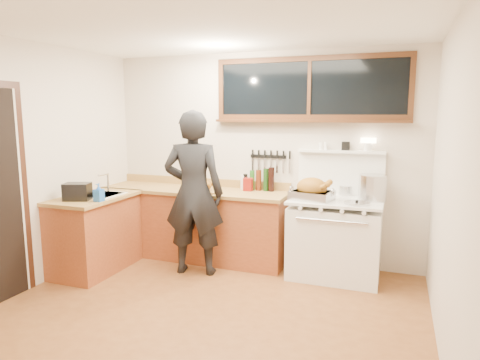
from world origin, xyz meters
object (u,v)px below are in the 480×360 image
at_px(cutting_board, 202,187).
at_px(man, 194,193).
at_px(vintage_stove, 335,236).
at_px(roast_turkey, 312,191).

bearing_deg(cutting_board, man, -80.54).
bearing_deg(vintage_stove, man, -163.63).
distance_m(vintage_stove, cutting_board, 1.69).
relative_size(vintage_stove, cutting_board, 3.10).
xyz_separation_m(vintage_stove, roast_turkey, (-0.25, -0.12, 0.54)).
height_order(man, roast_turkey, man).
height_order(man, cutting_board, man).
bearing_deg(roast_turkey, man, -165.57).
height_order(cutting_board, roast_turkey, roast_turkey).
distance_m(vintage_stove, roast_turkey, 0.60).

